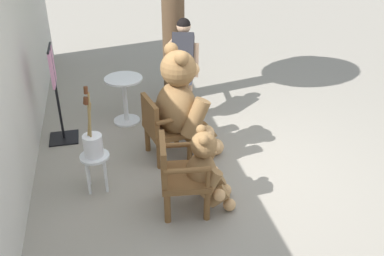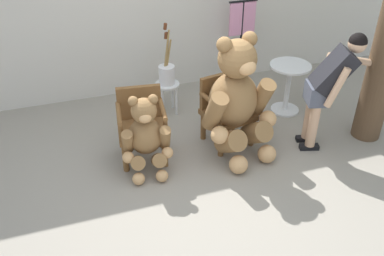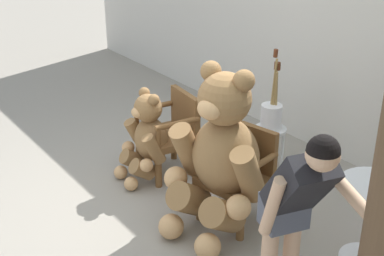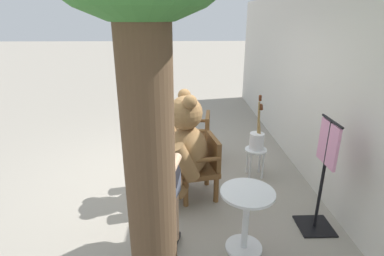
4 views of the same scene
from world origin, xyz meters
TOP-DOWN VIEW (x-y plane):
  - ground_plane at (0.00, 0.00)m, footprint 60.00×60.00m
  - back_wall at (0.00, 2.40)m, footprint 10.00×0.16m
  - wooden_chair_left at (-0.54, 0.66)m, footprint 0.62×0.58m
  - wooden_chair_right at (0.53, 0.66)m, footprint 0.65×0.62m
  - teddy_bear_large at (0.56, 0.40)m, footprint 0.93×0.93m
  - teddy_bear_small at (-0.55, 0.37)m, footprint 0.59×0.57m
  - person_visitor at (1.62, 0.17)m, footprint 0.88×0.49m
  - white_stool at (0.02, 1.55)m, footprint 0.34×0.34m
  - brush_bucket at (0.02, 1.55)m, footprint 0.22×0.22m
  - round_side_table at (1.63, 1.06)m, footprint 0.56×0.56m

SIDE VIEW (x-z plane):
  - ground_plane at x=0.00m, z-range 0.00..0.00m
  - white_stool at x=0.02m, z-range 0.13..0.59m
  - round_side_table at x=1.63m, z-range 0.09..0.81m
  - wooden_chair_left at x=-0.54m, z-range 0.03..0.89m
  - wooden_chair_right at x=0.53m, z-range 0.03..0.89m
  - teddy_bear_small at x=-0.55m, z-range -0.01..0.95m
  - brush_bucket at x=0.02m, z-range 0.20..1.06m
  - teddy_bear_large at x=0.56m, z-range -0.02..1.48m
  - person_visitor at x=1.62m, z-range 0.15..1.64m
  - back_wall at x=0.00m, z-range 0.00..2.80m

